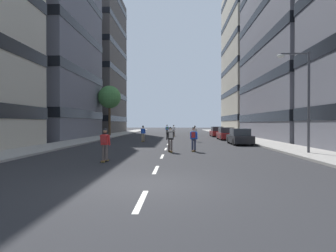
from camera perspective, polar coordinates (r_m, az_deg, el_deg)
The scene contains 20 objects.
ground_plane at distance 39.93m, azimuth 0.62°, elevation -2.36°, with size 182.77×182.77×0.00m, color #28282B.
sidewalk_left at distance 45.01m, azimuth -11.77°, elevation -1.95°, with size 3.34×83.77×0.14m, color #9E9991.
sidewalk_right at distance 44.60m, azimuth 13.37°, elevation -1.98°, with size 3.34×83.77×0.14m, color #9E9991.
lane_markings at distance 42.47m, azimuth 0.70°, elevation -2.18°, with size 0.16×72.20×0.01m.
building_left_mid at distance 44.64m, azimuth -26.98°, elevation 15.36°, with size 17.08×16.77×26.78m.
building_left_far at distance 64.59m, azimuth -17.27°, elevation 11.95°, with size 17.08×17.02×29.45m.
building_right_mid at distance 43.32m, azimuth 28.69°, elevation 13.31°, with size 17.08×21.59×23.11m.
building_right_far at distance 64.14m, azimuth 19.62°, elevation 12.70°, with size 17.08×19.08×30.93m.
parked_car_near at distance 28.13m, azimuth 14.15°, elevation -2.18°, with size 1.82×4.40×1.52m.
parked_car_mid at distance 35.83m, azimuth 11.51°, elevation -1.58°, with size 1.82×4.40×1.52m.
parked_car_far at distance 43.80m, azimuth 9.77°, elevation -1.19°, with size 1.82×4.40×1.52m.
street_tree_near at distance 45.66m, azimuth -11.63°, elevation 5.64°, with size 3.54×3.54×7.76m.
streetlamp_right at distance 20.49m, azimuth 25.39°, elevation 6.39°, with size 2.13×0.30×6.50m.
skater_0 at distance 49.27m, azimuth -0.18°, elevation -0.62°, with size 0.56×0.92×1.78m.
skater_1 at distance 15.40m, azimuth -12.52°, elevation -3.25°, with size 0.54×0.91×1.78m.
skater_2 at distance 31.62m, azimuth 5.37°, elevation -1.34°, with size 0.54×0.91×1.78m.
skater_3 at distance 31.80m, azimuth -5.01°, elevation -1.33°, with size 0.56×0.92×1.78m.
skater_4 at distance 20.60m, azimuth 5.16°, elevation -2.28°, with size 0.56×0.92×1.78m.
skater_5 at distance 43.67m, azimuth 1.16°, elevation -0.81°, with size 0.57×0.92×1.78m.
skater_6 at distance 20.10m, azimuth 0.46°, elevation -2.35°, with size 0.57×0.92×1.78m.
Camera 1 is at (0.96, -9.41, 2.04)m, focal length 30.48 mm.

